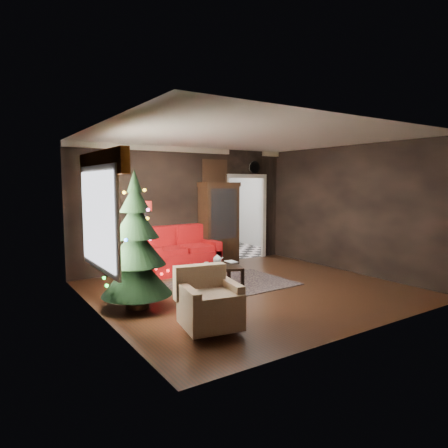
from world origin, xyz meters
TOP-DOWN VIEW (x-y plane):
  - floor at (0.00, 0.00)m, footprint 5.50×5.50m
  - ceiling at (0.00, 0.00)m, footprint 5.50×5.50m
  - wall_back at (0.00, 2.50)m, footprint 5.50×0.00m
  - wall_front at (0.00, -2.50)m, footprint 5.50×0.00m
  - wall_left at (-2.75, 0.00)m, footprint 0.00×5.50m
  - wall_right at (2.75, 0.00)m, footprint 0.00×5.50m
  - doorway at (1.70, 2.50)m, footprint 1.10×0.10m
  - left_window at (-2.71, 0.20)m, footprint 0.05×1.60m
  - valance at (-2.63, 0.20)m, footprint 0.12×2.10m
  - kitchen_floor at (1.70, 4.00)m, footprint 3.00×3.00m
  - kitchen_window at (1.70, 5.45)m, footprint 0.70×0.06m
  - rug at (-0.07, 0.51)m, footprint 2.34×1.73m
  - loveseat at (-0.40, 2.05)m, footprint 1.70×0.90m
  - curio_cabinet at (0.75, 2.27)m, footprint 0.90×0.45m
  - floor_lamp at (-1.29, 1.85)m, footprint 0.27×0.27m
  - christmas_tree at (-2.15, 0.14)m, footprint 1.43×1.43m
  - armchair at (-1.69, -1.34)m, footprint 0.89×0.89m
  - coffee_table at (-0.45, 0.43)m, footprint 1.02×0.81m
  - teapot at (-0.33, 0.64)m, footprint 0.21×0.21m
  - cup_a at (-0.58, 0.64)m, footprint 0.09×0.09m
  - cup_b at (-0.57, 0.64)m, footprint 0.09×0.09m
  - book at (-0.09, 0.64)m, footprint 0.19×0.03m
  - wall_clock at (1.95, 2.45)m, footprint 0.32×0.32m
  - painting at (0.75, 2.46)m, footprint 0.62×0.05m
  - kitchen_counter at (1.70, 5.20)m, footprint 1.80×0.60m
  - kitchen_table at (1.40, 3.70)m, footprint 0.70×0.70m

SIDE VIEW (x-z plane):
  - floor at x=0.00m, z-range 0.00..0.00m
  - kitchen_floor at x=1.70m, z-range 0.00..0.00m
  - rug at x=-0.07m, z-range 0.00..0.01m
  - coffee_table at x=-0.45m, z-range 0.01..0.41m
  - kitchen_table at x=1.40m, z-range 0.00..0.75m
  - cup_a at x=-0.58m, z-range 0.41..0.47m
  - cup_b at x=-0.57m, z-range 0.41..0.47m
  - kitchen_counter at x=1.70m, z-range 0.00..0.90m
  - armchair at x=-1.69m, z-range 0.07..0.85m
  - teapot at x=-0.33m, z-range 0.41..0.59m
  - loveseat at x=-0.40m, z-range 0.00..1.00m
  - book at x=-0.09m, z-range 0.41..0.66m
  - floor_lamp at x=-1.29m, z-range 0.05..1.61m
  - curio_cabinet at x=0.75m, z-range 0.00..1.90m
  - doorway at x=1.70m, z-range 0.00..2.10m
  - christmas_tree at x=-2.15m, z-range -0.01..2.11m
  - wall_back at x=0.00m, z-range -1.35..4.15m
  - wall_front at x=0.00m, z-range -1.35..4.15m
  - wall_left at x=-2.75m, z-range -1.35..4.15m
  - wall_right at x=2.75m, z-range -1.35..4.15m
  - left_window at x=-2.71m, z-range 0.75..2.15m
  - kitchen_window at x=1.70m, z-range 1.35..2.05m
  - painting at x=0.75m, z-range 1.99..2.51m
  - valance at x=-2.63m, z-range 2.10..2.44m
  - wall_clock at x=1.95m, z-range 2.35..2.41m
  - ceiling at x=0.00m, z-range 2.80..2.80m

